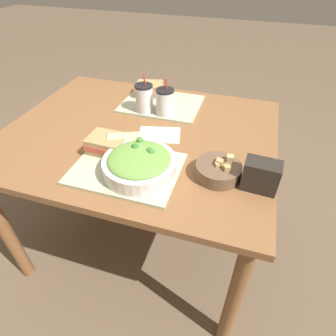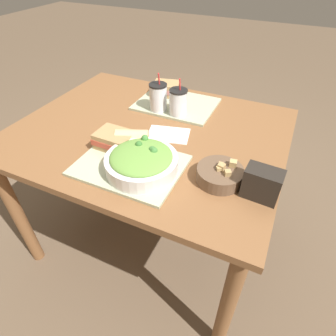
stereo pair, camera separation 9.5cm
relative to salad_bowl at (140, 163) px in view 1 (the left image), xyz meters
The scene contains 13 objects.
ground_plane 0.86m from the salad_bowl, 113.37° to the left, with size 12.00×12.00×0.00m, color brown.
dining_table 0.33m from the salad_bowl, 113.37° to the left, with size 1.19×0.96×0.76m.
tray_near 0.07m from the salad_bowl, behind, with size 0.39×0.30×0.01m.
tray_far 0.55m from the salad_bowl, 100.32° to the left, with size 0.39×0.30×0.01m.
salad_bowl is the anchor object (origin of this frame).
soup_bowl 0.28m from the salad_bowl, 15.87° to the left, with size 0.16×0.16×0.07m.
sandwich_near 0.19m from the salad_bowl, 153.41° to the left, with size 0.15×0.12×0.06m.
baguette_near 0.16m from the salad_bowl, 132.07° to the left, with size 0.15×0.12×0.07m.
sandwich_far 0.64m from the salad_bowl, 107.07° to the left, with size 0.16×0.14×0.06m.
drink_cup_dark 0.46m from the salad_bowl, 108.92° to the left, with size 0.09×0.09×0.18m.
drink_cup_red 0.44m from the salad_bowl, 95.99° to the left, with size 0.09×0.09×0.18m.
chip_bag 0.42m from the salad_bowl, ahead, with size 0.12×0.08×0.11m.
napkin_folded 0.28m from the salad_bowl, 93.92° to the left, with size 0.20×0.16×0.00m.
Camera 1 is at (0.44, -0.98, 1.43)m, focal length 30.00 mm.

